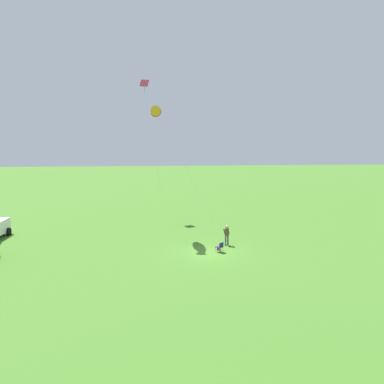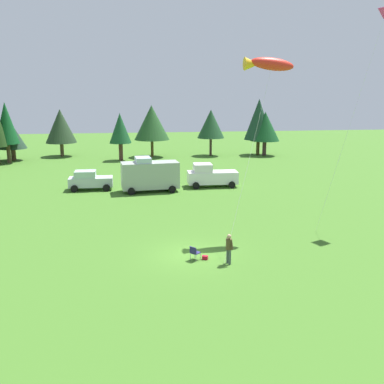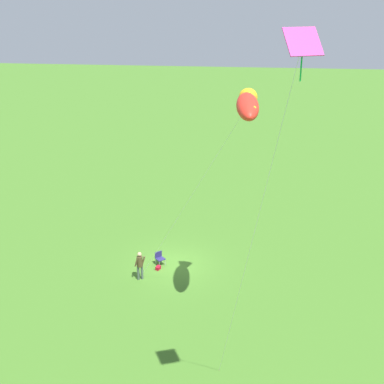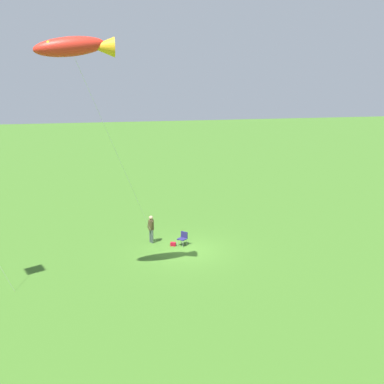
{
  "view_description": "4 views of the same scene",
  "coord_description": "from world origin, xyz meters",
  "px_view_note": "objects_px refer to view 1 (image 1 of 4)",
  "views": [
    {
      "loc": [
        -28.12,
        3.49,
        9.3
      ],
      "look_at": [
        -1.41,
        1.46,
        5.09
      ],
      "focal_mm": 35.0,
      "sensor_mm": 36.0,
      "label": 1
    },
    {
      "loc": [
        -3.43,
        -24.9,
        9.52
      ],
      "look_at": [
        0.15,
        0.74,
        3.65
      ],
      "focal_mm": 42.0,
      "sensor_mm": 36.0,
      "label": 2
    },
    {
      "loc": [
        28.33,
        4.23,
        16.16
      ],
      "look_at": [
        1.12,
        1.23,
        5.26
      ],
      "focal_mm": 50.0,
      "sensor_mm": 36.0,
      "label": 3
    },
    {
      "loc": [
        5.2,
        24.35,
        9.95
      ],
      "look_at": [
        0.08,
        1.65,
        3.98
      ],
      "focal_mm": 42.0,
      "sensor_mm": 36.0,
      "label": 4
    }
  ],
  "objects_px": {
    "kite_large_fish": "(156,112)",
    "kite_diamond_rainbow": "(145,89)",
    "folding_chair": "(220,246)",
    "backpack_on_grass": "(219,249)",
    "person_kite_flyer": "(227,233)"
  },
  "relations": [
    {
      "from": "kite_large_fish",
      "to": "kite_diamond_rainbow",
      "type": "height_order",
      "value": "kite_diamond_rainbow"
    },
    {
      "from": "person_kite_flyer",
      "to": "kite_diamond_rainbow",
      "type": "distance_m",
      "value": 19.19
    },
    {
      "from": "folding_chair",
      "to": "kite_diamond_rainbow",
      "type": "xyz_separation_m",
      "value": [
        13.94,
        6.28,
        13.61
      ]
    },
    {
      "from": "kite_large_fish",
      "to": "kite_diamond_rainbow",
      "type": "relative_size",
      "value": 0.78
    },
    {
      "from": "person_kite_flyer",
      "to": "kite_diamond_rainbow",
      "type": "bearing_deg",
      "value": 8.05
    },
    {
      "from": "person_kite_flyer",
      "to": "folding_chair",
      "type": "relative_size",
      "value": 2.12
    },
    {
      "from": "folding_chair",
      "to": "kite_large_fish",
      "type": "distance_m",
      "value": 13.0
    },
    {
      "from": "folding_chair",
      "to": "kite_diamond_rainbow",
      "type": "relative_size",
      "value": 0.05
    },
    {
      "from": "kite_large_fish",
      "to": "kite_diamond_rainbow",
      "type": "bearing_deg",
      "value": 8.61
    },
    {
      "from": "backpack_on_grass",
      "to": "kite_large_fish",
      "type": "height_order",
      "value": "kite_large_fish"
    },
    {
      "from": "kite_diamond_rainbow",
      "to": "backpack_on_grass",
      "type": "bearing_deg",
      "value": -154.81
    },
    {
      "from": "backpack_on_grass",
      "to": "kite_large_fish",
      "type": "bearing_deg",
      "value": 45.81
    },
    {
      "from": "backpack_on_grass",
      "to": "folding_chair",
      "type": "bearing_deg",
      "value": -178.69
    },
    {
      "from": "kite_large_fish",
      "to": "kite_diamond_rainbow",
      "type": "distance_m",
      "value": 9.06
    },
    {
      "from": "backpack_on_grass",
      "to": "kite_large_fish",
      "type": "relative_size",
      "value": 0.03
    }
  ]
}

